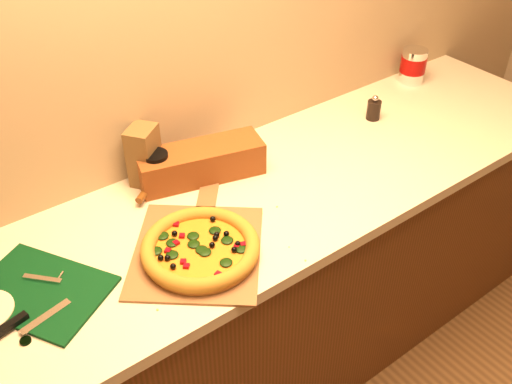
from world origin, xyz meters
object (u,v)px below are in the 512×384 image
(pizza_peel, at_px, (198,247))
(dark_jar, at_px, (157,170))
(pizza, at_px, (201,248))
(cutting_board, at_px, (39,292))
(coffee_canister, at_px, (413,65))
(pepper_grinder, at_px, (374,109))
(rolling_pin, at_px, (165,165))

(pizza_peel, xyz_separation_m, dark_jar, (0.06, 0.32, 0.06))
(pizza, relative_size, cutting_board, 0.79)
(pizza, bearing_deg, pizza_peel, 72.72)
(pizza, relative_size, dark_jar, 2.63)
(coffee_canister, bearing_deg, pizza, -163.92)
(pepper_grinder, distance_m, coffee_canister, 0.38)
(coffee_canister, bearing_deg, dark_jar, -179.32)
(pizza, xyz_separation_m, rolling_pin, (0.12, 0.41, -0.00))
(pizza, bearing_deg, rolling_pin, 73.43)
(pizza_peel, distance_m, dark_jar, 0.33)
(pizza, distance_m, coffee_canister, 1.34)
(coffee_canister, relative_size, dark_jar, 1.15)
(coffee_canister, bearing_deg, rolling_pin, 177.95)
(pizza_peel, distance_m, coffee_canister, 1.32)
(pizza_peel, height_order, cutting_board, cutting_board)
(cutting_board, xyz_separation_m, dark_jar, (0.48, 0.22, 0.06))
(pizza_peel, bearing_deg, dark_jar, 119.72)
(pizza, xyz_separation_m, dark_jar, (0.07, 0.36, 0.03))
(cutting_board, relative_size, pepper_grinder, 4.23)
(pizza, height_order, cutting_board, pizza)
(cutting_board, bearing_deg, pizza, -48.54)
(pepper_grinder, bearing_deg, dark_jar, 172.81)
(pizza_peel, xyz_separation_m, pizza, (-0.01, -0.03, 0.03))
(cutting_board, relative_size, dark_jar, 3.32)
(coffee_canister, bearing_deg, pepper_grinder, -160.83)
(pizza_peel, relative_size, cutting_board, 1.29)
(pizza_peel, bearing_deg, pizza, -67.82)
(cutting_board, height_order, coffee_canister, coffee_canister)
(pizza, xyz_separation_m, coffee_canister, (1.29, 0.37, 0.05))
(pizza, height_order, coffee_canister, coffee_canister)
(pizza_peel, distance_m, rolling_pin, 0.40)
(pizza_peel, bearing_deg, pepper_grinder, 52.60)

